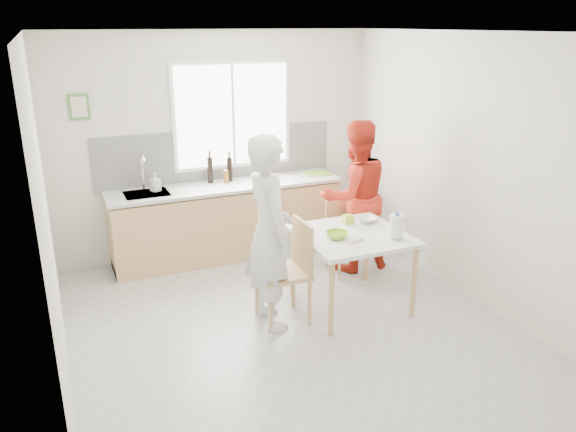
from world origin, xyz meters
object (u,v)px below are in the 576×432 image
chair_far (344,233)px  bowl_white (366,219)px  wine_bottle_a (210,170)px  wine_bottle_b (230,169)px  dining_table (352,241)px  person_red (355,197)px  chair_left (290,267)px  milk_jug (397,226)px  person_white (269,233)px  bowl_green (337,235)px

chair_far → bowl_white: size_ratio=3.80×
chair_far → bowl_white: 0.67m
wine_bottle_a → wine_bottle_b: (0.24, -0.02, -0.01)m
chair_far → wine_bottle_b: (-1.01, 1.09, 0.61)m
dining_table → chair_far: bearing=65.9°
person_red → wine_bottle_a: (-1.39, 1.09, 0.20)m
chair_far → wine_bottle_a: size_ratio=2.62×
wine_bottle_b → dining_table: bearing=-71.2°
chair_far → chair_left: bearing=-141.6°
chair_left → milk_jug: size_ratio=4.09×
dining_table → milk_jug: 0.48m
person_red → wine_bottle_a: bearing=-37.4°
person_white → bowl_white: person_white is taller
milk_jug → chair_left: bearing=164.3°
dining_table → milk_jug: milk_jug is taller
person_white → bowl_white: bearing=-78.0°
person_red → milk_jug: (-0.18, -1.12, 0.04)m
dining_table → wine_bottle_a: size_ratio=3.25×
milk_jug → wine_bottle_b: size_ratio=0.81×
person_white → bowl_green: (0.68, -0.06, -0.10)m
dining_table → milk_jug: (0.32, -0.28, 0.21)m
chair_far → bowl_white: (-0.06, -0.56, 0.36)m
bowl_green → wine_bottle_b: size_ratio=0.70×
chair_left → chair_far: bearing=128.4°
chair_left → chair_far: (1.04, 0.80, -0.09)m
chair_far → wine_bottle_b: wine_bottle_b is taller
chair_left → chair_far: chair_left is taller
wine_bottle_a → dining_table: bearing=-65.2°
chair_far → wine_bottle_a: (-1.25, 1.12, 0.62)m
bowl_green → wine_bottle_b: bearing=103.0°
person_white → wine_bottle_b: (0.23, 1.89, 0.14)m
wine_bottle_a → wine_bottle_b: 0.24m
person_white → chair_left: bearing=-90.0°
chair_left → person_white: person_white is taller
dining_table → wine_bottle_a: bearing=114.8°
chair_far → milk_jug: milk_jug is taller
dining_table → bowl_green: bowl_green is taller
bowl_white → wine_bottle_a: (-1.19, 1.68, 0.26)m
bowl_white → bowl_green: bearing=-149.9°
bowl_white → milk_jug: 0.54m
person_red → dining_table: bearing=59.7°
bowl_green → bowl_white: size_ratio=0.96×
bowl_white → chair_left: bearing=-166.5°
dining_table → bowl_green: 0.24m
bowl_white → milk_jug: (0.02, -0.53, 0.10)m
chair_far → wine_bottle_a: bearing=139.1°
wine_bottle_a → person_white: bearing=-89.8°
chair_far → wine_bottle_b: size_ratio=2.79×
dining_table → wine_bottle_a: 2.15m
milk_jug → wine_bottle_a: size_ratio=0.76×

